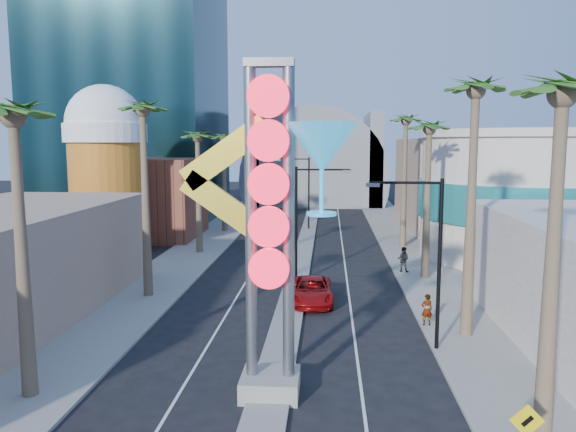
{
  "coord_description": "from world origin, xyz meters",
  "views": [
    {
      "loc": [
        2.15,
        -17.34,
        9.58
      ],
      "look_at": [
        -0.52,
        19.49,
        4.74
      ],
      "focal_mm": 35.0,
      "sensor_mm": 36.0,
      "label": 1
    }
  ],
  "objects_px": {
    "neon_sign": "(292,205)",
    "pedestrian_a": "(427,310)",
    "pedestrian_b": "(403,259)",
    "red_pickup": "(312,291)"
  },
  "relations": [
    {
      "from": "neon_sign",
      "to": "pedestrian_b",
      "type": "bearing_deg",
      "value": 71.6
    },
    {
      "from": "neon_sign",
      "to": "red_pickup",
      "type": "distance_m",
      "value": 14.17
    },
    {
      "from": "neon_sign",
      "to": "pedestrian_a",
      "type": "height_order",
      "value": "neon_sign"
    },
    {
      "from": "pedestrian_a",
      "to": "pedestrian_b",
      "type": "xyz_separation_m",
      "value": [
        0.38,
        12.28,
        0.09
      ]
    },
    {
      "from": "pedestrian_b",
      "to": "pedestrian_a",
      "type": "bearing_deg",
      "value": 109.87
    },
    {
      "from": "neon_sign",
      "to": "pedestrian_a",
      "type": "bearing_deg",
      "value": 52.15
    },
    {
      "from": "neon_sign",
      "to": "pedestrian_a",
      "type": "relative_size",
      "value": 7.57
    },
    {
      "from": "neon_sign",
      "to": "pedestrian_b",
      "type": "xyz_separation_m",
      "value": [
        6.86,
        20.62,
        -6.23
      ]
    },
    {
      "from": "pedestrian_a",
      "to": "neon_sign",
      "type": "bearing_deg",
      "value": 41.59
    },
    {
      "from": "neon_sign",
      "to": "pedestrian_a",
      "type": "distance_m",
      "value": 12.32
    }
  ]
}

